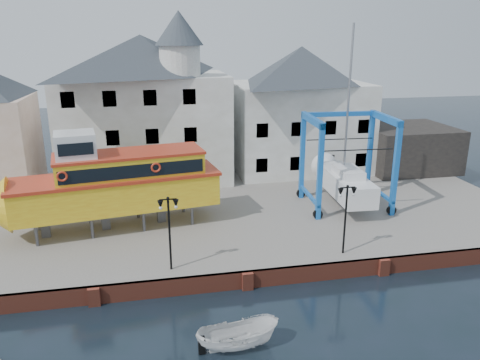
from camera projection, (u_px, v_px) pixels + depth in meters
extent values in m
plane|color=black|center=(247.00, 289.00, 25.50)|extent=(140.00, 140.00, 0.00)
cube|color=slate|center=(217.00, 209.00, 35.63)|extent=(44.00, 22.00, 1.00)
cube|color=brown|center=(247.00, 280.00, 25.46)|extent=(44.00, 0.25, 1.00)
cube|color=brown|center=(94.00, 297.00, 23.80)|extent=(0.60, 0.36, 1.00)
cube|color=brown|center=(248.00, 281.00, 25.30)|extent=(0.60, 0.36, 1.00)
cube|color=brown|center=(384.00, 267.00, 26.80)|extent=(0.60, 0.36, 1.00)
cube|color=beige|center=(145.00, 128.00, 40.20)|extent=(14.00, 8.00, 9.00)
pyramid|color=#2F353D|center=(141.00, 55.00, 38.36)|extent=(14.00, 8.00, 3.20)
cube|color=black|center=(76.00, 177.00, 36.34)|extent=(1.00, 0.08, 1.20)
cube|color=black|center=(116.00, 175.00, 36.90)|extent=(1.00, 0.08, 1.20)
cube|color=black|center=(154.00, 173.00, 37.46)|extent=(1.00, 0.08, 1.20)
cube|color=black|center=(192.00, 171.00, 38.02)|extent=(1.00, 0.08, 1.20)
cube|color=black|center=(72.00, 140.00, 35.43)|extent=(1.00, 0.08, 1.20)
cube|color=black|center=(113.00, 138.00, 35.99)|extent=(1.00, 0.08, 1.20)
cube|color=black|center=(152.00, 136.00, 36.56)|extent=(1.00, 0.08, 1.20)
cube|color=black|center=(191.00, 135.00, 37.12)|extent=(1.00, 0.08, 1.20)
cube|color=black|center=(68.00, 100.00, 34.53)|extent=(1.00, 0.08, 1.20)
cube|color=black|center=(109.00, 99.00, 35.09)|extent=(1.00, 0.08, 1.20)
cube|color=black|center=(150.00, 98.00, 35.65)|extent=(1.00, 0.08, 1.20)
cube|color=black|center=(189.00, 97.00, 36.22)|extent=(1.00, 0.08, 1.20)
cylinder|color=beige|center=(180.00, 61.00, 36.80)|extent=(3.20, 3.20, 2.40)
cone|color=#2F353D|center=(179.00, 28.00, 36.04)|extent=(3.80, 3.80, 2.60)
cube|color=beige|center=(299.00, 127.00, 43.44)|extent=(12.00, 8.00, 8.00)
pyramid|color=#2F353D|center=(301.00, 65.00, 41.75)|extent=(12.00, 8.00, 3.20)
cube|color=black|center=(262.00, 165.00, 39.62)|extent=(1.00, 0.08, 1.20)
cube|color=black|center=(296.00, 163.00, 40.18)|extent=(1.00, 0.08, 1.20)
cube|color=black|center=(329.00, 162.00, 40.74)|extent=(1.00, 0.08, 1.20)
cube|color=black|center=(361.00, 160.00, 41.31)|extent=(1.00, 0.08, 1.20)
cube|color=black|center=(262.00, 130.00, 38.71)|extent=(1.00, 0.08, 1.20)
cube|color=black|center=(297.00, 129.00, 39.28)|extent=(1.00, 0.08, 1.20)
cube|color=black|center=(331.00, 128.00, 39.84)|extent=(1.00, 0.08, 1.20)
cube|color=black|center=(363.00, 126.00, 40.40)|extent=(1.00, 0.08, 1.20)
cube|color=black|center=(406.00, 147.00, 44.05)|extent=(8.00, 7.00, 4.00)
cylinder|color=black|center=(170.00, 235.00, 24.96)|extent=(0.12, 0.12, 4.00)
cube|color=black|center=(168.00, 199.00, 24.35)|extent=(0.90, 0.06, 0.06)
sphere|color=black|center=(168.00, 198.00, 24.32)|extent=(0.16, 0.16, 0.16)
cone|color=black|center=(160.00, 205.00, 24.35)|extent=(0.32, 0.32, 0.45)
sphere|color=white|center=(161.00, 208.00, 24.41)|extent=(0.18, 0.18, 0.18)
cone|color=black|center=(176.00, 204.00, 24.50)|extent=(0.32, 0.32, 0.45)
sphere|color=white|center=(176.00, 207.00, 24.56)|extent=(0.18, 0.18, 0.18)
cylinder|color=black|center=(345.00, 221.00, 26.84)|extent=(0.12, 0.12, 4.00)
cube|color=black|center=(348.00, 187.00, 26.22)|extent=(0.90, 0.06, 0.06)
sphere|color=black|center=(348.00, 186.00, 26.20)|extent=(0.16, 0.16, 0.16)
cone|color=black|center=(341.00, 192.00, 26.23)|extent=(0.32, 0.32, 0.45)
sphere|color=white|center=(340.00, 195.00, 26.28)|extent=(0.18, 0.18, 0.18)
cone|color=black|center=(354.00, 191.00, 26.38)|extent=(0.32, 0.32, 0.45)
sphere|color=white|center=(354.00, 195.00, 26.43)|extent=(0.18, 0.18, 0.18)
cylinder|color=#59595E|center=(37.00, 235.00, 28.14)|extent=(0.23, 0.23, 1.38)
cylinder|color=#59595E|center=(38.00, 220.00, 30.44)|extent=(0.23, 0.23, 1.38)
cylinder|color=#59595E|center=(92.00, 228.00, 29.19)|extent=(0.23, 0.23, 1.38)
cylinder|color=#59595E|center=(90.00, 214.00, 31.49)|extent=(0.23, 0.23, 1.38)
cylinder|color=#59595E|center=(144.00, 221.00, 30.24)|extent=(0.23, 0.23, 1.38)
cylinder|color=#59595E|center=(138.00, 208.00, 32.54)|extent=(0.23, 0.23, 1.38)
cylinder|color=#59595E|center=(192.00, 215.00, 31.29)|extent=(0.23, 0.23, 1.38)
cylinder|color=#59595E|center=(183.00, 202.00, 33.60)|extent=(0.23, 0.23, 1.38)
cube|color=#59595E|center=(45.00, 226.00, 29.44)|extent=(0.61, 0.54, 1.38)
cube|color=#59595E|center=(105.00, 219.00, 30.64)|extent=(0.61, 0.54, 1.38)
cube|color=#59595E|center=(161.00, 212.00, 31.84)|extent=(0.61, 0.54, 1.38)
cube|color=gold|center=(118.00, 193.00, 30.43)|extent=(13.23, 5.40, 2.02)
cube|color=#B32F19|center=(116.00, 177.00, 30.10)|extent=(13.53, 5.59, 0.20)
cube|color=gold|center=(130.00, 166.00, 30.20)|extent=(9.55, 4.48, 1.47)
cube|color=black|center=(134.00, 172.00, 28.77)|extent=(8.72, 1.40, 0.83)
cube|color=black|center=(127.00, 159.00, 31.61)|extent=(8.72, 1.40, 0.83)
cube|color=#B32F19|center=(129.00, 153.00, 29.96)|extent=(9.74, 4.60, 0.17)
cube|color=white|center=(75.00, 146.00, 28.68)|extent=(2.72, 2.72, 1.67)
cube|color=black|center=(76.00, 149.00, 27.56)|extent=(1.99, 0.36, 0.73)
torus|color=#B32F19|center=(62.00, 176.00, 27.33)|extent=(0.65, 0.22, 0.64)
torus|color=#B32F19|center=(156.00, 167.00, 29.13)|extent=(0.65, 0.22, 0.64)
cube|color=#0F50A0|center=(320.00, 173.00, 31.44)|extent=(0.35, 0.35, 6.68)
cylinder|color=black|center=(318.00, 214.00, 32.35)|extent=(0.68, 0.28, 0.67)
cube|color=#0F50A0|center=(302.00, 156.00, 35.63)|extent=(0.35, 0.35, 6.68)
cylinder|color=black|center=(301.00, 193.00, 36.54)|extent=(0.68, 0.28, 0.67)
cube|color=#0F50A0|center=(396.00, 170.00, 32.17)|extent=(0.35, 0.35, 6.68)
cylinder|color=black|center=(391.00, 210.00, 33.08)|extent=(0.68, 0.28, 0.67)
cube|color=#0F50A0|center=(370.00, 154.00, 36.36)|extent=(0.35, 0.35, 6.68)
cylinder|color=black|center=(366.00, 190.00, 37.27)|extent=(0.68, 0.28, 0.67)
cube|color=#0F50A0|center=(313.00, 120.00, 32.58)|extent=(0.60, 4.79, 0.47)
cube|color=#0F50A0|center=(309.00, 195.00, 34.25)|extent=(0.50, 4.78, 0.20)
cube|color=#0F50A0|center=(386.00, 118.00, 33.31)|extent=(0.60, 4.79, 0.47)
cube|color=#0F50A0|center=(379.00, 192.00, 34.99)|extent=(0.50, 4.78, 0.20)
cube|color=#0F50A0|center=(339.00, 114.00, 35.04)|extent=(5.74, 0.65, 0.33)
cube|color=white|center=(345.00, 184.00, 34.39)|extent=(2.59, 7.27, 1.53)
cone|color=white|center=(327.00, 168.00, 38.40)|extent=(2.28, 1.65, 2.20)
cube|color=#59595E|center=(344.00, 198.00, 34.72)|extent=(0.32, 1.73, 0.67)
cube|color=white|center=(348.00, 172.00, 33.62)|extent=(1.68, 2.94, 0.57)
cylinder|color=#99999E|center=(348.00, 101.00, 33.03)|extent=(0.17, 0.17, 10.50)
cube|color=black|center=(357.00, 150.00, 31.87)|extent=(5.13, 0.40, 0.05)
cube|color=black|center=(340.00, 139.00, 35.11)|extent=(5.13, 0.40, 0.05)
imported|color=white|center=(238.00, 348.00, 20.70)|extent=(3.79, 1.60, 1.44)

